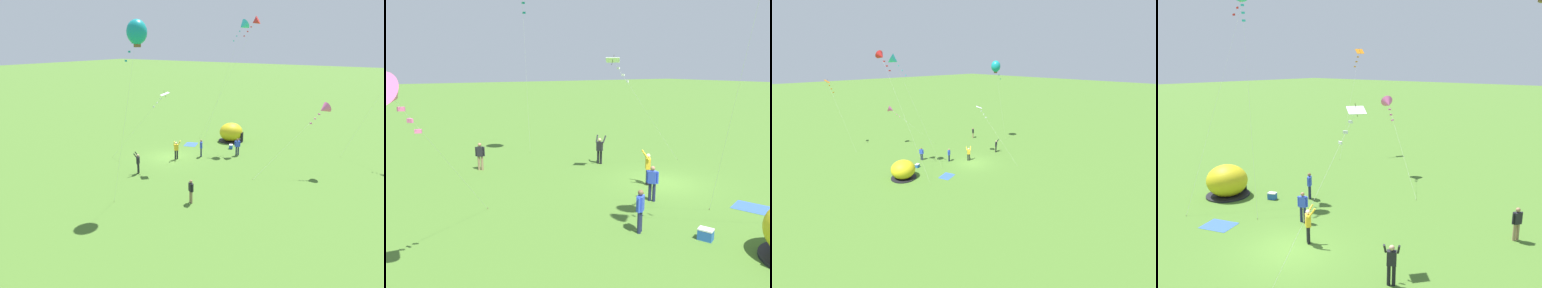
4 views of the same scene
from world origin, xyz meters
The scene contains 12 objects.
ground_plane centered at (0.00, 0.00, 0.00)m, with size 300.00×300.00×0.00m, color #477028.
popup_tent centered at (-8.81, 2.16, 1.00)m, with size 2.81×2.81×2.10m.
picnic_blanket centered at (-5.01, -0.83, 0.01)m, with size 1.70×1.30×0.01m, color #3359A5.
cooler_box centered at (-6.01, 3.62, 0.22)m, with size 0.63×0.55×0.44m.
person_strolling centered at (-4.24, 5.26, 0.96)m, with size 0.42×0.49×1.72m.
person_watching_sky centered at (0.18, 0.92, 1.00)m, with size 0.72×0.67×1.89m.
person_near_tent centered at (-1.87, 2.47, 0.96)m, with size 0.52×0.40×1.72m.
person_with_toddler centered at (7.85, 7.72, 0.96)m, with size 0.41×0.51×1.72m.
person_flying_kite centered at (5.27, 0.52, 1.00)m, with size 0.72×0.66×1.89m.
kite_white centered at (2.67, 1.25, 6.36)m, with size 1.19×6.74×6.97m.
kite_pink centered at (-3.81, 13.43, 5.57)m, with size 5.75×4.66×6.15m.
kite_orange centered at (-10.49, 18.07, 9.30)m, with size 1.63×4.77×10.02m.
Camera 4 is at (12.57, -10.71, 8.61)m, focal length 35.00 mm.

